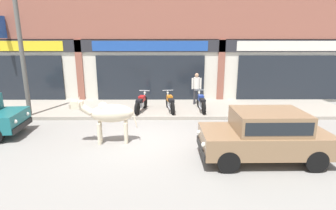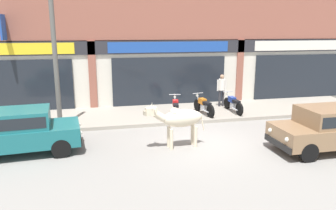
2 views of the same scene
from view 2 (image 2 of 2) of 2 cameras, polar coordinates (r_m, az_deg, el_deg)
The scene contains 11 objects.
ground_plane at distance 11.83m, azimuth 6.42°, elevation -6.39°, with size 90.00×90.00×0.00m, color gray.
sidewalk at distance 15.41m, azimuth 1.71°, elevation -1.39°, with size 19.00×3.45×0.14m, color gray.
shop_building at distance 16.88m, azimuth 0.08°, elevation 16.74°, with size 23.00×1.40×10.37m.
cow at distance 10.94m, azimuth 2.03°, elevation -2.42°, with size 2.15×0.65×1.61m.
car_0 at distance 11.44m, azimuth -24.23°, elevation -3.90°, with size 3.71×1.90×1.46m.
car_1 at distance 11.93m, azimuth 26.08°, elevation -3.42°, with size 3.63×1.65×1.46m.
motorcycle_0 at distance 14.49m, azimuth 1.32°, elevation -0.47°, with size 0.63×1.80×0.88m.
motorcycle_1 at distance 14.92m, azimuth 6.23°, elevation -0.14°, with size 0.56×1.80×0.88m.
motorcycle_2 at distance 15.50m, azimuth 11.27°, elevation 0.19°, with size 0.52×1.81×0.88m.
pedestrian at distance 16.46m, azimuth 9.34°, elevation 3.14°, with size 0.50×0.32×1.60m.
utility_pole at distance 13.13m, azimuth -19.14°, elevation 8.99°, with size 0.18×0.18×6.01m, color #595651.
Camera 2 is at (-3.70, -10.53, 3.94)m, focal length 35.00 mm.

